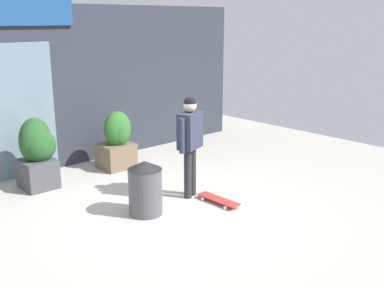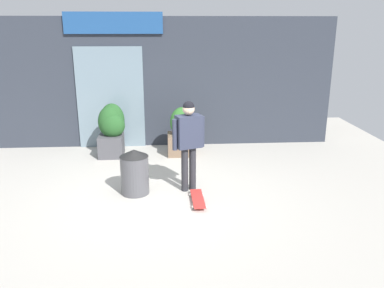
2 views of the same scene
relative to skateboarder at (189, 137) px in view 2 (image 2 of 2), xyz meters
The scene contains 7 objects.
ground_plane 1.21m from the skateboarder, 156.35° to the right, with size 12.00×12.00×0.00m, color #B2ADA3.
building_facade 3.19m from the skateboarder, 100.58° to the left, with size 8.78×0.31×3.33m.
skateboarder is the anchor object (origin of this frame).
skateboard 1.15m from the skateboarder, 76.96° to the right, with size 0.27×0.81×0.08m.
planter_box_left 2.20m from the skateboarder, 90.83° to the left, with size 0.65×0.60×1.18m.
planter_box_right 2.79m from the skateboarder, 128.10° to the left, with size 0.63×0.63×1.26m.
trash_bin 1.19m from the skateboarder, behind, with size 0.53×0.53×0.86m.
Camera 2 is at (0.12, -6.72, 3.04)m, focal length 36.78 mm.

